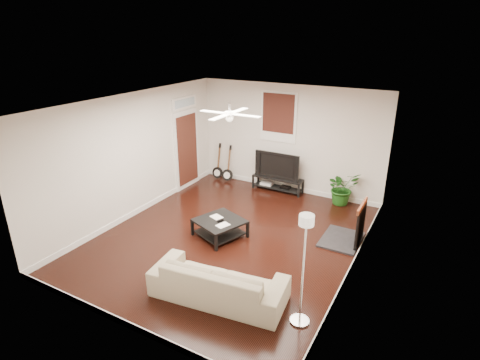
{
  "coord_description": "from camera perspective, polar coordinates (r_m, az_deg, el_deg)",
  "views": [
    {
      "loc": [
        3.61,
        -6.1,
        4.06
      ],
      "look_at": [
        0.0,
        0.4,
        1.15
      ],
      "focal_mm": 28.97,
      "sensor_mm": 36.0,
      "label": 1
    }
  ],
  "objects": [
    {
      "name": "fireplace",
      "position": [
        8.09,
        15.99,
        -5.96
      ],
      "size": [
        0.8,
        1.1,
        0.92
      ],
      "primitive_type": "cube",
      "color": "black",
      "rests_on": "floor"
    },
    {
      "name": "room",
      "position": [
        7.57,
        -1.47,
        0.8
      ],
      "size": [
        5.01,
        6.01,
        2.81
      ],
      "color": "black",
      "rests_on": "ground"
    },
    {
      "name": "sofa",
      "position": [
        6.38,
        -3.18,
        -14.57
      ],
      "size": [
        2.26,
        1.12,
        0.63
      ],
      "primitive_type": "imported",
      "rotation": [
        0.0,
        0.0,
        3.27
      ],
      "color": "#C4B193",
      "rests_on": "floor"
    },
    {
      "name": "tv",
      "position": [
        10.23,
        5.71,
        2.28
      ],
      "size": [
        1.22,
        0.16,
        0.7
      ],
      "primitive_type": "imported",
      "color": "black",
      "rests_on": "tv_stand"
    },
    {
      "name": "floor_lamp",
      "position": [
        5.65,
        9.26,
        -13.11
      ],
      "size": [
        0.33,
        0.33,
        1.77
      ],
      "primitive_type": null,
      "rotation": [
        0.0,
        0.0,
        0.13
      ],
      "color": "silver",
      "rests_on": "floor"
    },
    {
      "name": "coffee_table",
      "position": [
        8.14,
        -2.99,
        -7.09
      ],
      "size": [
        1.13,
        1.13,
        0.37
      ],
      "primitive_type": "cube",
      "rotation": [
        0.0,
        0.0,
        -0.36
      ],
      "color": "black",
      "rests_on": "floor"
    },
    {
      "name": "potted_plant",
      "position": [
        9.82,
        14.83,
        -1.11
      ],
      "size": [
        1.0,
        1.01,
        0.85
      ],
      "primitive_type": "imported",
      "rotation": [
        0.0,
        0.0,
        0.81
      ],
      "color": "#1C5317",
      "rests_on": "floor"
    },
    {
      "name": "guitar_right",
      "position": [
        10.89,
        -1.89,
        2.38
      ],
      "size": [
        0.35,
        0.27,
        1.04
      ],
      "primitive_type": null,
      "rotation": [
        0.0,
        0.0,
        0.14
      ],
      "color": "black",
      "rests_on": "floor"
    },
    {
      "name": "window_back",
      "position": [
        10.1,
        5.67,
        9.21
      ],
      "size": [
        1.0,
        0.06,
        1.3
      ],
      "primitive_type": "cube",
      "color": "black",
      "rests_on": "wall_back"
    },
    {
      "name": "tv_stand",
      "position": [
        10.4,
        5.55,
        -0.58
      ],
      "size": [
        1.36,
        0.36,
        0.38
      ],
      "primitive_type": "cube",
      "color": "black",
      "rests_on": "floor"
    },
    {
      "name": "guitar_left",
      "position": [
        11.09,
        -3.37,
        2.71
      ],
      "size": [
        0.33,
        0.24,
        1.04
      ],
      "primitive_type": null,
      "rotation": [
        0.0,
        0.0,
        0.04
      ],
      "color": "black",
      "rests_on": "floor"
    },
    {
      "name": "brick_accent",
      "position": [
        7.67,
        18.77,
        -0.12
      ],
      "size": [
        0.02,
        2.2,
        2.8
      ],
      "primitive_type": "cube",
      "color": "#B26239",
      "rests_on": "floor"
    },
    {
      "name": "door_left",
      "position": [
        10.43,
        -7.88,
        5.53
      ],
      "size": [
        0.08,
        1.0,
        2.5
      ],
      "primitive_type": "cube",
      "color": "white",
      "rests_on": "wall_left"
    },
    {
      "name": "ceiling_fan",
      "position": [
        7.24,
        -1.56,
        9.73
      ],
      "size": [
        1.24,
        1.24,
        0.32
      ],
      "primitive_type": null,
      "color": "white",
      "rests_on": "ceiling"
    }
  ]
}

